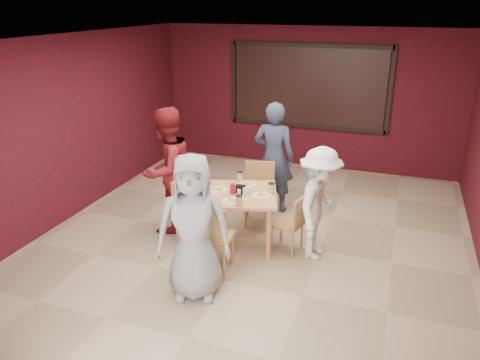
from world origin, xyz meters
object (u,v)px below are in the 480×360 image
(chair_front, at_px, (211,236))
(chair_back, at_px, (259,189))
(chair_left, at_px, (189,205))
(diner_left, at_px, (167,171))
(dining_table, at_px, (240,200))
(diner_right, at_px, (319,204))
(chair_right, at_px, (292,221))
(diner_back, at_px, (274,158))
(diner_front, at_px, (193,228))

(chair_front, xyz_separation_m, chair_back, (0.10, 1.67, -0.01))
(chair_left, bearing_deg, diner_left, 154.04)
(dining_table, bearing_deg, diner_left, 173.76)
(chair_back, bearing_deg, diner_right, -36.11)
(diner_right, bearing_deg, chair_right, 93.90)
(chair_left, bearing_deg, dining_table, 6.10)
(dining_table, distance_m, diner_left, 1.19)
(diner_left, bearing_deg, chair_back, 133.34)
(diner_back, xyz_separation_m, diner_left, (-1.28, -1.19, 0.03))
(diner_front, xyz_separation_m, diner_right, (1.18, 1.35, -0.10))
(chair_back, bearing_deg, chair_right, -47.31)
(chair_back, distance_m, diner_back, 0.62)
(chair_front, distance_m, diner_left, 1.52)
(dining_table, distance_m, diner_front, 1.32)
(dining_table, relative_size, chair_left, 1.33)
(dining_table, relative_size, diner_right, 0.81)
(chair_right, relative_size, diner_front, 0.47)
(chair_right, xyz_separation_m, diner_right, (0.35, -0.01, 0.31))
(chair_right, height_order, diner_right, diner_right)
(chair_back, bearing_deg, diner_left, -150.15)
(diner_right, bearing_deg, chair_left, 99.20)
(chair_back, xyz_separation_m, diner_right, (1.05, -0.77, 0.23))
(dining_table, distance_m, chair_back, 0.83)
(chair_right, height_order, diner_front, diner_front)
(diner_front, bearing_deg, diner_back, 67.49)
(chair_right, distance_m, diner_back, 1.47)
(diner_front, height_order, diner_right, diner_front)
(diner_front, bearing_deg, chair_left, 100.02)
(diner_front, distance_m, diner_back, 2.62)
(chair_back, distance_m, chair_left, 1.18)
(chair_back, relative_size, diner_left, 0.51)
(dining_table, bearing_deg, chair_back, 87.57)
(chair_back, bearing_deg, diner_back, 80.32)
(chair_back, bearing_deg, chair_left, -130.92)
(chair_left, xyz_separation_m, diner_back, (0.86, 1.39, 0.37))
(chair_back, distance_m, diner_left, 1.44)
(diner_right, bearing_deg, chair_back, 59.13)
(chair_front, bearing_deg, dining_table, 85.36)
(chair_left, xyz_separation_m, diner_right, (1.82, 0.13, 0.24))
(dining_table, height_order, diner_left, diner_left)
(diner_back, bearing_deg, chair_right, 115.36)
(diner_left, bearing_deg, diner_back, 146.26)
(chair_front, relative_size, diner_front, 0.56)
(dining_table, distance_m, chair_right, 0.77)
(chair_back, height_order, diner_left, diner_left)
(chair_right, relative_size, diner_back, 0.45)
(diner_right, bearing_deg, diner_left, 93.21)
(chair_front, relative_size, diner_left, 0.52)
(chair_front, xyz_separation_m, diner_back, (0.19, 2.17, 0.35))
(diner_front, bearing_deg, dining_table, 68.10)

